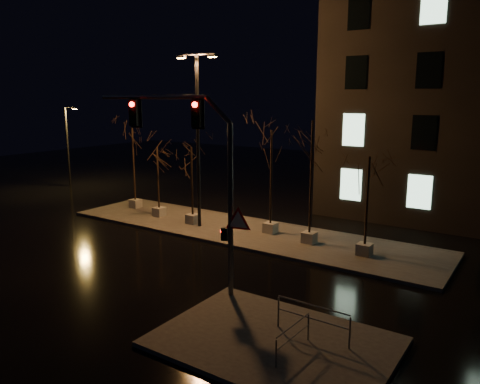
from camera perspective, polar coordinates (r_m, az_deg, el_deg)
The scene contains 14 objects.
ground at distance 21.69m, azimuth -8.72°, elevation -8.60°, with size 90.00×90.00×0.00m, color black.
median at distance 26.16m, azimuth 0.19°, elevation -4.77°, with size 22.00×5.00×0.15m, color #45423D.
sidewalk_corner at distance 15.00m, azimuth 4.17°, elevation -17.76°, with size 7.00×5.00×0.15m, color #45423D.
tree_0 at distance 31.43m, azimuth -12.95°, elevation 5.85°, with size 1.80×1.80×5.70m.
tree_1 at distance 28.91m, azimuth -10.03°, elevation 3.52°, with size 1.80×1.80×4.39m.
tree_2 at distance 26.89m, azimuth -5.92°, elevation 3.36°, with size 1.80×1.80×4.58m.
tree_3 at distance 24.79m, azimuth 3.85°, elevation 4.69°, with size 1.80×1.80×5.71m.
tree_4 at distance 23.16m, azimuth 8.76°, elevation 5.30°, with size 1.80×1.80×6.34m.
tree_5 at distance 21.96m, azimuth 15.38°, elevation 1.54°, with size 1.80×1.80×4.76m.
traffic_signal_mast at distance 17.01m, azimuth -4.96°, elevation 3.22°, with size 5.84×1.55×7.33m.
streetlight_main at distance 26.06m, azimuth -5.16°, elevation 7.61°, with size 2.39×0.68×9.55m.
streetlight_far at distance 41.57m, azimuth -20.19°, elevation 5.60°, with size 1.30×0.44×6.64m.
guard_rail_a at distance 14.93m, azimuth 8.84°, elevation -14.70°, with size 2.46×0.11×1.06m.
guard_rail_b at distance 14.08m, azimuth 6.50°, elevation -16.88°, with size 0.13×1.87×0.89m.
Camera 1 is at (13.89, -14.93, 7.39)m, focal length 35.00 mm.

